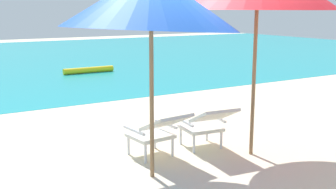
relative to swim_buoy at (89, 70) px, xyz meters
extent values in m
plane|color=beige|center=(-1.44, -3.81, -0.10)|extent=(40.00, 40.00, 0.00)
cube|color=teal|center=(-1.44, 4.88, -0.09)|extent=(40.00, 18.00, 0.01)
cylinder|color=yellow|center=(0.00, 0.00, 0.00)|extent=(1.60, 0.18, 0.18)
cube|color=silver|center=(-1.90, -7.56, 0.18)|extent=(0.57, 0.55, 0.04)
cube|color=silver|center=(-1.86, -7.93, 0.45)|extent=(0.57, 0.57, 0.27)
cylinder|color=silver|center=(-2.14, -7.37, 0.03)|extent=(0.04, 0.04, 0.26)
cylinder|color=silver|center=(-1.70, -7.33, 0.03)|extent=(0.04, 0.04, 0.26)
cylinder|color=silver|center=(-2.09, -7.79, 0.03)|extent=(0.04, 0.04, 0.26)
cylinder|color=silver|center=(-1.66, -7.75, 0.03)|extent=(0.04, 0.04, 0.26)
cube|color=silver|center=(-2.15, -7.59, 0.30)|extent=(0.08, 0.50, 0.03)
cube|color=silver|center=(-1.64, -7.53, 0.30)|extent=(0.08, 0.50, 0.03)
cube|color=silver|center=(-1.09, -7.60, 0.18)|extent=(0.57, 0.56, 0.04)
cube|color=silver|center=(-1.13, -7.96, 0.45)|extent=(0.58, 0.57, 0.27)
cylinder|color=silver|center=(-1.28, -7.37, 0.03)|extent=(0.04, 0.04, 0.26)
cylinder|color=silver|center=(-0.85, -7.42, 0.03)|extent=(0.04, 0.04, 0.26)
cylinder|color=silver|center=(-1.33, -7.78, 0.03)|extent=(0.04, 0.04, 0.26)
cylinder|color=silver|center=(-0.89, -7.83, 0.03)|extent=(0.04, 0.04, 0.26)
cube|color=silver|center=(-1.35, -7.57, 0.30)|extent=(0.09, 0.50, 0.03)
cube|color=silver|center=(-0.83, -7.63, 0.30)|extent=(0.09, 0.50, 0.03)
cylinder|color=olive|center=(-2.23, -8.22, 0.79)|extent=(0.05, 0.05, 1.78)
cone|color=blue|center=(-2.23, -8.22, 1.97)|extent=(2.48, 2.46, 0.75)
cylinder|color=olive|center=(-0.67, -8.22, 0.90)|extent=(0.05, 0.05, 1.99)
camera|label=1|loc=(-4.48, -12.38, 1.88)|focal=44.91mm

